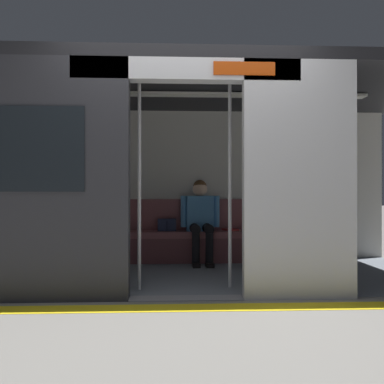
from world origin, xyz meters
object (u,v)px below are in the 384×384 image
person_seated (200,216)px  grab_pole_door (139,181)px  train_car (177,147)px  bench_seat (182,238)px  handbag (167,225)px  grab_pole_far (230,182)px  book (230,229)px

person_seated → grab_pole_door: size_ratio=0.53×
train_car → grab_pole_door: size_ratio=2.94×
bench_seat → grab_pole_door: size_ratio=1.43×
handbag → grab_pole_far: bearing=111.7°
train_car → grab_pole_door: train_car is taller
handbag → book: (-0.91, -0.00, -0.07)m
handbag → book: bearing=-179.9°
grab_pole_door → handbag: bearing=-98.1°
book → handbag: bearing=-29.1°
train_car → grab_pole_far: size_ratio=2.94×
train_car → handbag: train_car is taller
book → train_car: bearing=23.2°
train_car → book: bearing=-127.6°
person_seated → grab_pole_door: 1.84m
train_car → bench_seat: 1.51m
grab_pole_door → grab_pole_far: bearing=-175.7°
person_seated → book: person_seated is taller
bench_seat → grab_pole_far: (-0.46, 1.62, 0.75)m
train_car → book: train_car is taller
grab_pole_far → train_car: bearing=-51.9°
person_seated → grab_pole_door: bearing=66.1°
handbag → grab_pole_door: bearing=81.9°
book → person_seated: bearing=-12.7°
handbag → book: size_ratio=1.18×
bench_seat → person_seated: (-0.26, 0.05, 0.33)m
train_car → person_seated: 1.27m
train_car → bench_seat: size_ratio=2.05×
handbag → grab_pole_far: size_ratio=0.12×
book → grab_pole_far: size_ratio=0.10×
book → grab_pole_door: size_ratio=0.10×
train_car → handbag: 1.42m
handbag → grab_pole_door: grab_pole_door is taller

